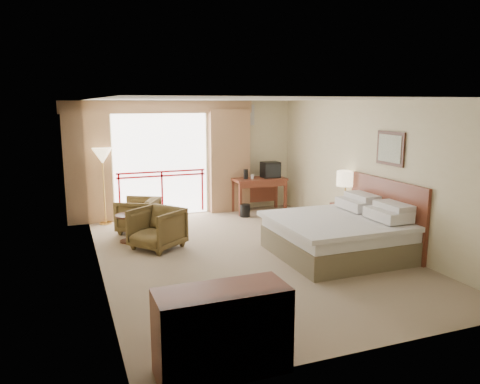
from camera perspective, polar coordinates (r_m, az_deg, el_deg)
name	(u,v)px	position (r m, az deg, el deg)	size (l,w,h in m)	color
floor	(248,254)	(8.36, 0.92, -7.61)	(7.00, 7.00, 0.00)	#83725B
ceiling	(248,99)	(7.93, 0.98, 11.23)	(7.00, 7.00, 0.00)	white
wall_back	(194,157)	(11.33, -5.65, 4.21)	(5.00, 5.00, 0.00)	beige
wall_front	(374,230)	(5.03, 15.98, -4.50)	(5.00, 5.00, 0.00)	beige
wall_left	(96,189)	(7.49, -17.11, 0.40)	(7.00, 7.00, 0.00)	beige
wall_right	(369,172)	(9.25, 15.50, 2.39)	(7.00, 7.00, 0.00)	beige
balcony_door	(161,165)	(11.15, -9.59, 3.23)	(2.40, 2.40, 0.00)	white
balcony_railing	(162,182)	(11.18, -9.50, 1.25)	(2.09, 0.03, 1.02)	#A20D17
curtain_left	(88,167)	(10.81, -18.06, 2.88)	(1.00, 0.26, 2.50)	#906949
curtain_right	(229,161)	(11.45, -1.33, 3.83)	(1.00, 0.26, 2.50)	#906949
valance	(160,107)	(10.95, -9.70, 10.18)	(4.40, 0.22, 0.28)	#906949
hvac_vent	(245,115)	(11.64, 0.56, 9.38)	(0.50, 0.04, 0.50)	silver
bed	(340,234)	(8.40, 12.04, -5.07)	(2.13, 2.06, 0.97)	brown
headboard	(386,215)	(8.88, 17.35, -2.64)	(0.06, 2.10, 1.30)	#572317
framed_art	(390,148)	(8.70, 17.85, 5.08)	(0.04, 0.72, 0.60)	black
nightstand	(345,219)	(9.80, 12.72, -3.20)	(0.44, 0.52, 0.62)	#572317
table_lamp	(346,179)	(9.68, 12.76, 1.54)	(0.37, 0.37, 0.64)	tan
phone	(348,204)	(9.58, 13.05, -1.38)	(0.18, 0.14, 0.08)	black
desk	(258,185)	(11.48, 2.22, 0.83)	(1.28, 0.62, 0.84)	#572317
tv	(270,170)	(11.48, 3.74, 2.72)	(0.43, 0.34, 0.39)	black
coffee_maker	(246,174)	(11.25, 0.70, 2.19)	(0.11, 0.11, 0.24)	black
cup	(252,177)	(11.27, 1.50, 1.86)	(0.08, 0.08, 0.11)	white
wastebasket	(245,210)	(11.01, 0.61, -2.27)	(0.24, 0.24, 0.30)	black
armchair_far	(139,232)	(10.00, -12.23, -4.75)	(0.76, 0.78, 0.71)	#443418
armchair_near	(158,248)	(8.83, -10.00, -6.76)	(0.81, 0.83, 0.76)	#443418
side_table	(129,223)	(9.23, -13.41, -3.73)	(0.50, 0.50, 0.54)	black
book	(128,214)	(9.19, -13.46, -2.68)	(0.16, 0.21, 0.02)	white
floor_lamp	(102,159)	(10.58, -16.43, 3.90)	(0.43, 0.43, 1.68)	tan
dresser	(222,331)	(4.79, -2.16, -16.61)	(1.31, 0.56, 0.87)	#572317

